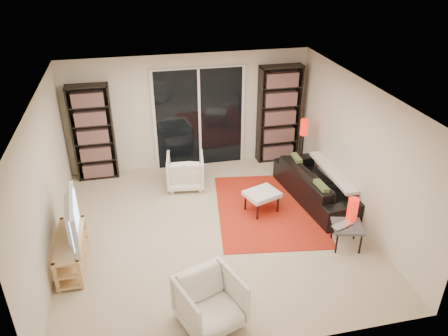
# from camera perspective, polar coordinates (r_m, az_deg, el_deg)

# --- Properties ---
(floor) EXTENTS (5.00, 5.00, 0.00)m
(floor) POSITION_cam_1_polar(r_m,az_deg,el_deg) (7.50, -1.38, -8.01)
(floor) COLOR beige
(floor) RESTS_ON ground
(wall_back) EXTENTS (5.00, 0.02, 2.40)m
(wall_back) POSITION_cam_1_polar(r_m,az_deg,el_deg) (9.12, -4.56, 7.32)
(wall_back) COLOR beige
(wall_back) RESTS_ON ground
(wall_front) EXTENTS (5.00, 0.02, 2.40)m
(wall_front) POSITION_cam_1_polar(r_m,az_deg,el_deg) (4.85, 4.37, -13.52)
(wall_front) COLOR beige
(wall_front) RESTS_ON ground
(wall_left) EXTENTS (0.02, 5.00, 2.40)m
(wall_left) POSITION_cam_1_polar(r_m,az_deg,el_deg) (6.91, -22.31, -1.99)
(wall_left) COLOR beige
(wall_left) RESTS_ON ground
(wall_right) EXTENTS (0.02, 5.00, 2.40)m
(wall_right) POSITION_cam_1_polar(r_m,az_deg,el_deg) (7.68, 17.14, 1.99)
(wall_right) COLOR beige
(wall_right) RESTS_ON ground
(ceiling) EXTENTS (5.00, 5.00, 0.02)m
(ceiling) POSITION_cam_1_polar(r_m,az_deg,el_deg) (6.39, -1.63, 9.66)
(ceiling) COLOR white
(ceiling) RESTS_ON wall_back
(sliding_door) EXTENTS (1.92, 0.08, 2.16)m
(sliding_door) POSITION_cam_1_polar(r_m,az_deg,el_deg) (9.16, -3.24, 6.47)
(sliding_door) COLOR white
(sliding_door) RESTS_ON ground
(bookshelf_left) EXTENTS (0.80, 0.30, 1.95)m
(bookshelf_left) POSITION_cam_1_polar(r_m,az_deg,el_deg) (9.01, -16.73, 4.38)
(bookshelf_left) COLOR black
(bookshelf_left) RESTS_ON ground
(bookshelf_right) EXTENTS (0.90, 0.30, 2.10)m
(bookshelf_right) POSITION_cam_1_polar(r_m,az_deg,el_deg) (9.45, 7.19, 6.96)
(bookshelf_right) COLOR black
(bookshelf_right) RESTS_ON ground
(tv_stand) EXTENTS (0.38, 1.18, 0.50)m
(tv_stand) POSITION_cam_1_polar(r_m,az_deg,el_deg) (7.00, -19.31, -10.20)
(tv_stand) COLOR #E4B079
(tv_stand) RESTS_ON floor
(tv) EXTENTS (0.25, 1.13, 0.64)m
(tv) POSITION_cam_1_polar(r_m,az_deg,el_deg) (6.68, -19.89, -6.40)
(tv) COLOR black
(tv) RESTS_ON tv_stand
(rug) EXTENTS (2.15, 2.70, 0.01)m
(rug) POSITION_cam_1_polar(r_m,az_deg,el_deg) (8.04, 5.79, -5.34)
(rug) COLOR red
(rug) RESTS_ON floor
(sofa) EXTENTS (1.08, 2.19, 0.61)m
(sofa) POSITION_cam_1_polar(r_m,az_deg,el_deg) (8.33, 12.12, -2.17)
(sofa) COLOR black
(sofa) RESTS_ON floor
(armchair_back) EXTENTS (0.80, 0.82, 0.66)m
(armchair_back) POSITION_cam_1_polar(r_m,az_deg,el_deg) (8.61, -5.06, -0.38)
(armchair_back) COLOR white
(armchair_back) RESTS_ON floor
(armchair_front) EXTENTS (0.95, 0.96, 0.69)m
(armchair_front) POSITION_cam_1_polar(r_m,az_deg,el_deg) (5.74, -1.83, -17.10)
(armchair_front) COLOR white
(armchair_front) RESTS_ON floor
(ottoman) EXTENTS (0.69, 0.63, 0.40)m
(ottoman) POSITION_cam_1_polar(r_m,az_deg,el_deg) (7.80, 4.98, -3.51)
(ottoman) COLOR white
(ottoman) RESTS_ON floor
(side_table) EXTENTS (0.56, 0.56, 0.40)m
(side_table) POSITION_cam_1_polar(r_m,az_deg,el_deg) (7.20, 15.83, -7.51)
(side_table) COLOR #47484C
(side_table) RESTS_ON floor
(laptop) EXTENTS (0.42, 0.35, 0.03)m
(laptop) POSITION_cam_1_polar(r_m,az_deg,el_deg) (7.10, 15.50, -7.43)
(laptop) COLOR silver
(laptop) RESTS_ON side_table
(table_lamp) EXTENTS (0.17, 0.17, 0.38)m
(table_lamp) POSITION_cam_1_polar(r_m,az_deg,el_deg) (7.24, 16.45, -5.15)
(table_lamp) COLOR red
(table_lamp) RESTS_ON side_table
(floor_lamp) EXTENTS (0.18, 0.18, 1.21)m
(floor_lamp) POSITION_cam_1_polar(r_m,az_deg,el_deg) (8.92, 10.36, 4.42)
(floor_lamp) COLOR black
(floor_lamp) RESTS_ON floor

